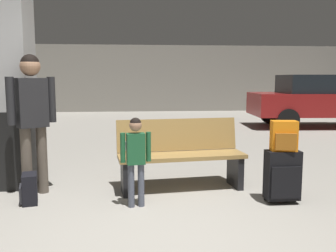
{
  "coord_description": "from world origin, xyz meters",
  "views": [
    {
      "loc": [
        -0.16,
        -3.06,
        1.42
      ],
      "look_at": [
        0.23,
        1.3,
        0.85
      ],
      "focal_mm": 39.69,
      "sensor_mm": 36.0,
      "label": 1
    }
  ],
  "objects_px": {
    "bench": "(180,155)",
    "parked_car_side": "(322,99)",
    "child": "(136,152)",
    "structural_pillar": "(9,84)",
    "adult": "(32,109)",
    "suitcase": "(282,175)",
    "backpack_bright": "(284,136)",
    "backpack_dark_floor": "(29,189)"
  },
  "relations": [
    {
      "from": "structural_pillar",
      "to": "adult",
      "type": "height_order",
      "value": "structural_pillar"
    },
    {
      "from": "child",
      "to": "parked_car_side",
      "type": "bearing_deg",
      "value": 49.48
    },
    {
      "from": "suitcase",
      "to": "backpack_dark_floor",
      "type": "height_order",
      "value": "suitcase"
    },
    {
      "from": "parked_car_side",
      "to": "bench",
      "type": "bearing_deg",
      "value": -130.4
    },
    {
      "from": "bench",
      "to": "parked_car_side",
      "type": "xyz_separation_m",
      "value": [
        4.84,
        5.69,
        0.36
      ]
    },
    {
      "from": "suitcase",
      "to": "child",
      "type": "distance_m",
      "value": 1.69
    },
    {
      "from": "adult",
      "to": "parked_car_side",
      "type": "relative_size",
      "value": 0.4
    },
    {
      "from": "adult",
      "to": "backpack_dark_floor",
      "type": "distance_m",
      "value": 0.95
    },
    {
      "from": "bench",
      "to": "backpack_dark_floor",
      "type": "bearing_deg",
      "value": -166.55
    },
    {
      "from": "backpack_bright",
      "to": "backpack_dark_floor",
      "type": "bearing_deg",
      "value": 175.22
    },
    {
      "from": "backpack_dark_floor",
      "to": "bench",
      "type": "bearing_deg",
      "value": 13.45
    },
    {
      "from": "bench",
      "to": "backpack_bright",
      "type": "distance_m",
      "value": 1.32
    },
    {
      "from": "adult",
      "to": "backpack_bright",
      "type": "bearing_deg",
      "value": -11.48
    },
    {
      "from": "bench",
      "to": "child",
      "type": "bearing_deg",
      "value": -131.58
    },
    {
      "from": "structural_pillar",
      "to": "suitcase",
      "type": "relative_size",
      "value": 4.46
    },
    {
      "from": "backpack_bright",
      "to": "child",
      "type": "relative_size",
      "value": 0.34
    },
    {
      "from": "structural_pillar",
      "to": "suitcase",
      "type": "xyz_separation_m",
      "value": [
        3.27,
        -0.99,
        -1.02
      ]
    },
    {
      "from": "child",
      "to": "structural_pillar",
      "type": "bearing_deg",
      "value": 148.99
    },
    {
      "from": "suitcase",
      "to": "bench",
      "type": "bearing_deg",
      "value": 148.48
    },
    {
      "from": "bench",
      "to": "adult",
      "type": "relative_size",
      "value": 0.97
    },
    {
      "from": "backpack_bright",
      "to": "child",
      "type": "bearing_deg",
      "value": 179.31
    },
    {
      "from": "backpack_bright",
      "to": "adult",
      "type": "xyz_separation_m",
      "value": [
        -2.89,
        0.59,
        0.28
      ]
    },
    {
      "from": "bench",
      "to": "adult",
      "type": "bearing_deg",
      "value": -177.47
    },
    {
      "from": "suitcase",
      "to": "parked_car_side",
      "type": "height_order",
      "value": "parked_car_side"
    },
    {
      "from": "adult",
      "to": "parked_car_side",
      "type": "bearing_deg",
      "value": 40.96
    },
    {
      "from": "backpack_dark_floor",
      "to": "parked_car_side",
      "type": "relative_size",
      "value": 0.08
    },
    {
      "from": "structural_pillar",
      "to": "bench",
      "type": "distance_m",
      "value": 2.38
    },
    {
      "from": "structural_pillar",
      "to": "bench",
      "type": "relative_size",
      "value": 1.63
    },
    {
      "from": "adult",
      "to": "suitcase",
      "type": "bearing_deg",
      "value": -11.47
    },
    {
      "from": "child",
      "to": "parked_car_side",
      "type": "relative_size",
      "value": 0.24
    },
    {
      "from": "parked_car_side",
      "to": "backpack_dark_floor",
      "type": "bearing_deg",
      "value": -137.3
    },
    {
      "from": "suitcase",
      "to": "child",
      "type": "height_order",
      "value": "child"
    },
    {
      "from": "child",
      "to": "adult",
      "type": "bearing_deg",
      "value": 155.26
    },
    {
      "from": "bench",
      "to": "structural_pillar",
      "type": "bearing_deg",
      "value": 171.61
    },
    {
      "from": "parked_car_side",
      "to": "child",
      "type": "bearing_deg",
      "value": -130.52
    },
    {
      "from": "suitcase",
      "to": "parked_car_side",
      "type": "distance_m",
      "value": 7.4
    },
    {
      "from": "bench",
      "to": "parked_car_side",
      "type": "relative_size",
      "value": 0.39
    },
    {
      "from": "backpack_bright",
      "to": "adult",
      "type": "relative_size",
      "value": 0.2
    },
    {
      "from": "adult",
      "to": "backpack_dark_floor",
      "type": "xyz_separation_m",
      "value": [
        0.02,
        -0.35,
        -0.88
      ]
    },
    {
      "from": "bench",
      "to": "parked_car_side",
      "type": "bearing_deg",
      "value": 49.6
    },
    {
      "from": "suitcase",
      "to": "backpack_bright",
      "type": "height_order",
      "value": "backpack_bright"
    },
    {
      "from": "structural_pillar",
      "to": "adult",
      "type": "bearing_deg",
      "value": -46.5
    }
  ]
}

